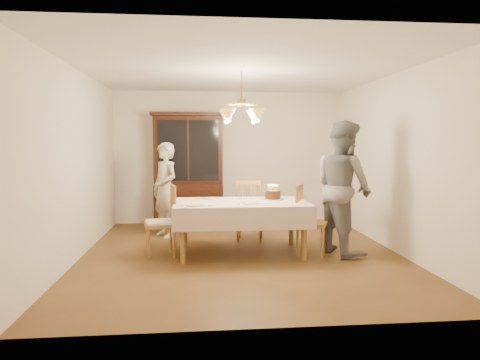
{
  "coord_description": "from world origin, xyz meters",
  "views": [
    {
      "loc": [
        -0.59,
        -6.02,
        1.6
      ],
      "look_at": [
        0.0,
        0.2,
        1.05
      ],
      "focal_mm": 32.0,
      "sensor_mm": 36.0,
      "label": 1
    }
  ],
  "objects": [
    {
      "name": "chair_left_end",
      "position": [
        -1.14,
        -0.0,
        0.45
      ],
      "size": [
        0.5,
        0.51,
        1.0
      ],
      "color": "brown",
      "rests_on": "ground"
    },
    {
      "name": "adult_in_grey",
      "position": [
        1.46,
        -0.07,
        0.96
      ],
      "size": [
        0.96,
        1.1,
        1.91
      ],
      "primitive_type": "imported",
      "rotation": [
        0.0,
        0.0,
        1.86
      ],
      "color": "slate",
      "rests_on": "ground"
    },
    {
      "name": "room_shell",
      "position": [
        0.0,
        0.0,
        1.58
      ],
      "size": [
        5.0,
        5.0,
        5.0
      ],
      "color": "white",
      "rests_on": "ground"
    },
    {
      "name": "place_setting_near_left",
      "position": [
        -0.64,
        -0.34,
        0.77
      ],
      "size": [
        0.41,
        0.26,
        0.02
      ],
      "color": "white",
      "rests_on": "dining_table"
    },
    {
      "name": "dining_table",
      "position": [
        0.0,
        0.0,
        0.68
      ],
      "size": [
        1.9,
        1.1,
        0.76
      ],
      "color": "brown",
      "rests_on": "ground"
    },
    {
      "name": "ground",
      "position": [
        0.0,
        0.0,
        0.0
      ],
      "size": [
        5.0,
        5.0,
        0.0
      ],
      "primitive_type": "plane",
      "color": "#523417",
      "rests_on": "ground"
    },
    {
      "name": "chair_far_side",
      "position": [
        0.22,
        0.82,
        0.44
      ],
      "size": [
        0.52,
        0.5,
        1.0
      ],
      "color": "brown",
      "rests_on": "ground"
    },
    {
      "name": "chair_right_end",
      "position": [
        0.99,
        -0.11,
        0.44
      ],
      "size": [
        0.56,
        0.57,
        1.0
      ],
      "color": "brown",
      "rests_on": "ground"
    },
    {
      "name": "birthday_cake",
      "position": [
        0.48,
        0.16,
        0.82
      ],
      "size": [
        0.3,
        0.3,
        0.22
      ],
      "color": "white",
      "rests_on": "dining_table"
    },
    {
      "name": "chandelier",
      "position": [
        -0.0,
        -0.0,
        1.98
      ],
      "size": [
        0.62,
        0.62,
        0.73
      ],
      "color": "#BF8C3F",
      "rests_on": "ground"
    },
    {
      "name": "place_setting_far_left",
      "position": [
        -0.42,
        0.32,
        0.77
      ],
      "size": [
        0.41,
        0.27,
        0.02
      ],
      "color": "white",
      "rests_on": "dining_table"
    },
    {
      "name": "place_setting_near_right",
      "position": [
        0.13,
        -0.22,
        0.77
      ],
      "size": [
        0.4,
        0.25,
        0.02
      ],
      "color": "white",
      "rests_on": "dining_table"
    },
    {
      "name": "elderly_woman",
      "position": [
        -1.17,
        1.26,
        0.8
      ],
      "size": [
        0.65,
        0.7,
        1.6
      ],
      "primitive_type": "imported",
      "rotation": [
        0.0,
        0.0,
        -0.96
      ],
      "color": "beige",
      "rests_on": "ground"
    },
    {
      "name": "china_hutch",
      "position": [
        -0.8,
        2.25,
        1.04
      ],
      "size": [
        1.38,
        0.54,
        2.16
      ],
      "color": "black",
      "rests_on": "ground"
    }
  ]
}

